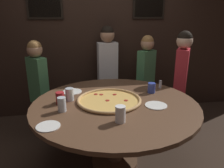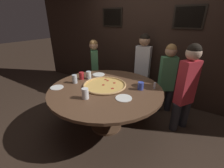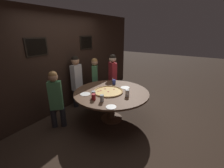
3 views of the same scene
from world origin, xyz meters
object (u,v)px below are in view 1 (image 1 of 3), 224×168
(drink_cup_beside_pizza, at_px, (70,94))
(white_plate_beside_cup, at_px, (156,105))
(diner_far_right, at_px, (38,83))
(diner_side_left, at_px, (146,73))
(white_plate_near_front, at_px, (72,92))
(diner_side_right, at_px, (108,67))
(drink_cup_centre_back, at_px, (120,114))
(white_plate_right_side, at_px, (48,126))
(drink_cup_near_right, at_px, (152,88))
(condiment_shaker, at_px, (160,84))
(drink_cup_by_shaker, at_px, (60,98))
(drink_cup_far_right, at_px, (62,104))
(giant_pizza, at_px, (109,100))
(diner_centre_back, at_px, (181,76))
(dining_table, at_px, (115,112))

(drink_cup_beside_pizza, xyz_separation_m, white_plate_beside_cup, (0.87, -0.29, -0.06))
(white_plate_beside_cup, relative_size, diner_far_right, 0.17)
(white_plate_beside_cup, xyz_separation_m, diner_side_left, (0.27, 1.19, 0.01))
(white_plate_near_front, bearing_deg, diner_side_right, 56.31)
(white_plate_near_front, bearing_deg, diner_side_left, 29.36)
(drink_cup_centre_back, relative_size, white_plate_right_side, 0.74)
(drink_cup_near_right, height_order, white_plate_right_side, drink_cup_near_right)
(condiment_shaker, bearing_deg, white_plate_beside_cup, -115.30)
(drink_cup_by_shaker, distance_m, white_plate_near_front, 0.36)
(white_plate_beside_cup, relative_size, diner_side_left, 0.17)
(drink_cup_far_right, height_order, diner_side_left, diner_side_left)
(drink_cup_centre_back, bearing_deg, drink_cup_beside_pizza, 127.48)
(giant_pizza, relative_size, white_plate_beside_cup, 3.07)
(white_plate_near_front, bearing_deg, drink_cup_far_right, -99.38)
(drink_cup_by_shaker, bearing_deg, diner_far_right, 113.56)
(diner_far_right, bearing_deg, diner_side_left, -126.12)
(white_plate_near_front, relative_size, white_plate_beside_cup, 1.03)
(white_plate_beside_cup, relative_size, diner_centre_back, 0.16)
(drink_cup_by_shaker, xyz_separation_m, white_plate_beside_cup, (0.96, -0.22, -0.06))
(drink_cup_beside_pizza, bearing_deg, diner_side_right, 62.31)
(diner_centre_back, relative_size, diner_side_left, 1.07)
(white_plate_beside_cup, relative_size, white_plate_right_side, 1.12)
(drink_cup_centre_back, height_order, drink_cup_far_right, drink_cup_centre_back)
(white_plate_right_side, bearing_deg, drink_cup_beside_pizza, 73.11)
(drink_cup_by_shaker, bearing_deg, diner_centre_back, 19.61)
(giant_pizza, distance_m, diner_centre_back, 1.26)
(giant_pizza, height_order, drink_cup_centre_back, drink_cup_centre_back)
(dining_table, distance_m, white_plate_right_side, 0.77)
(white_plate_right_side, height_order, diner_centre_back, diner_centre_back)
(white_plate_right_side, height_order, diner_side_right, diner_side_right)
(dining_table, bearing_deg, drink_cup_centre_back, -93.92)
(dining_table, distance_m, diner_side_right, 1.25)
(drink_cup_centre_back, xyz_separation_m, white_plate_near_front, (-0.42, 0.83, -0.07))
(diner_far_right, bearing_deg, white_plate_right_side, 148.83)
(dining_table, height_order, drink_cup_centre_back, drink_cup_centre_back)
(condiment_shaker, bearing_deg, drink_cup_beside_pizza, -168.17)
(drink_cup_by_shaker, relative_size, diner_side_right, 0.09)
(diner_side_left, bearing_deg, condiment_shaker, 54.83)
(drink_cup_near_right, height_order, condiment_shaker, drink_cup_near_right)
(dining_table, relative_size, drink_cup_centre_back, 11.78)
(giant_pizza, bearing_deg, diner_side_left, 53.64)
(drink_cup_by_shaker, distance_m, drink_cup_near_right, 1.06)
(drink_cup_centre_back, distance_m, drink_cup_near_right, 0.83)
(condiment_shaker, bearing_deg, diner_far_right, 163.31)
(dining_table, bearing_deg, condiment_shaker, 30.30)
(dining_table, distance_m, drink_cup_far_right, 0.58)
(drink_cup_far_right, xyz_separation_m, condiment_shaker, (1.19, 0.50, -0.02))
(drink_cup_near_right, height_order, diner_far_right, diner_far_right)
(diner_side_right, distance_m, diner_far_right, 1.08)
(diner_far_right, bearing_deg, condiment_shaker, -149.77)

